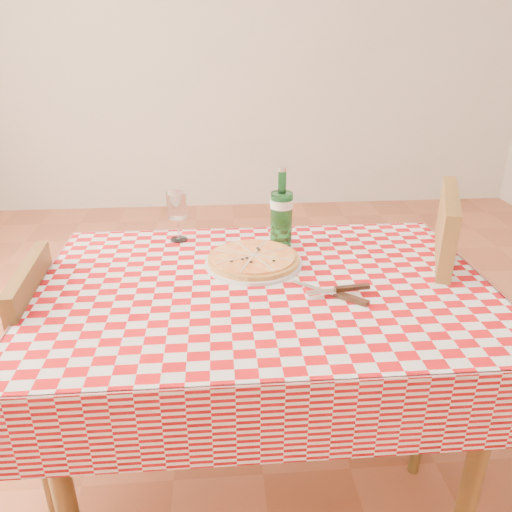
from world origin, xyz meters
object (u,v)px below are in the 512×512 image
Objects in this scene: chair_near at (466,315)px; chair_far at (16,374)px; water_bottle at (282,208)px; dining_table at (264,313)px; wine_glass at (178,217)px; pizza_plate at (254,258)px.

chair_near is 1.16× the size of chair_far.
chair_near is at bearing -14.87° from water_bottle.
dining_table is 1.45× the size of chair_far.
wine_glass is (0.49, 0.34, 0.37)m from chair_far.
water_bottle reaches higher than chair_near.
chair_far is at bearing -162.39° from water_bottle.
pizza_plate is at bearing -159.03° from chair_near.
water_bottle is (0.10, 0.14, 0.12)m from pizza_plate.
pizza_plate is 1.76× the size of wine_glass.
chair_near reaches higher than wine_glass.
water_bottle is at bearing 73.33° from dining_table.
water_bottle reaches higher than chair_far.
chair_near is at bearing -179.44° from chair_far.
chair_far is 3.07× the size of water_bottle.
water_bottle is (-0.61, 0.16, 0.34)m from chair_near.
chair_far reaches higher than pizza_plate.
chair_far is at bearing -144.99° from wine_glass.
chair_near is 1.03m from wine_glass.
dining_table is 0.18m from pizza_plate.
wine_glass is at bearing 127.22° from dining_table.
water_bottle reaches higher than dining_table.
wine_glass is (-0.35, 0.08, -0.05)m from water_bottle.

